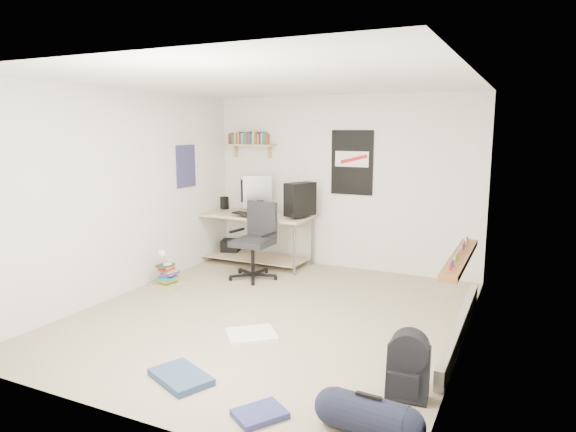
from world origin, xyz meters
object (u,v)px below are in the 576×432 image
at_px(office_chair, 253,243).
at_px(book_stack, 168,273).
at_px(desk, 254,240).
at_px(backpack, 408,372).
at_px(duffel_bag, 368,415).

relative_size(office_chair, book_stack, 2.67).
xyz_separation_m(desk, office_chair, (0.37, -0.70, 0.12)).
bearing_deg(book_stack, backpack, -23.43).
bearing_deg(desk, office_chair, -60.12).
bearing_deg(backpack, desk, 129.27).
distance_m(duffel_bag, book_stack, 3.98).
bearing_deg(desk, duffel_bag, -49.15).
distance_m(desk, office_chair, 0.81).
height_order(duffel_bag, book_stack, duffel_bag).
height_order(desk, office_chair, office_chair).
bearing_deg(duffel_bag, book_stack, 151.49).
distance_m(backpack, book_stack, 3.81).
bearing_deg(book_stack, office_chair, 39.82).
bearing_deg(desk, book_stack, -107.33).
relative_size(backpack, book_stack, 1.07).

